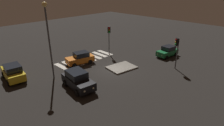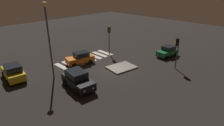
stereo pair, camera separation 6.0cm
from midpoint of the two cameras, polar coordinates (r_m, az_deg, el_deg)
name	(u,v)px [view 2 (the right image)]	position (r m, az deg, el deg)	size (l,w,h in m)	color
ground_plane	(112,70)	(24.89, 0.07, -2.12)	(80.00, 80.00, 0.00)	black
traffic_island	(122,67)	(25.47, 2.95, -1.33)	(3.97, 3.24, 0.18)	gray
car_yellow	(13,72)	(25.05, -27.47, -2.42)	(2.37, 4.39, 1.85)	gold
car_orange	(80,58)	(26.95, -9.43, 1.45)	(4.09, 2.45, 1.68)	orange
car_black	(78,80)	(20.73, -10.18, -4.99)	(2.47, 4.56, 1.91)	black
car_green	(168,51)	(30.66, 16.41, 3.38)	(3.83, 2.09, 1.61)	#196B38
traffic_light_south	(109,33)	(29.62, -0.81, 8.86)	(0.54, 0.53, 4.45)	#47474C
traffic_light_west	(177,46)	(25.59, 18.99, 4.88)	(0.53, 0.54, 4.16)	#47474C
street_lamp	(48,29)	(22.17, -18.66, 9.55)	(0.56, 0.56, 8.74)	#47474C
crosswalk_near	(85,59)	(28.77, -7.90, 1.19)	(8.75, 3.20, 0.02)	silver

